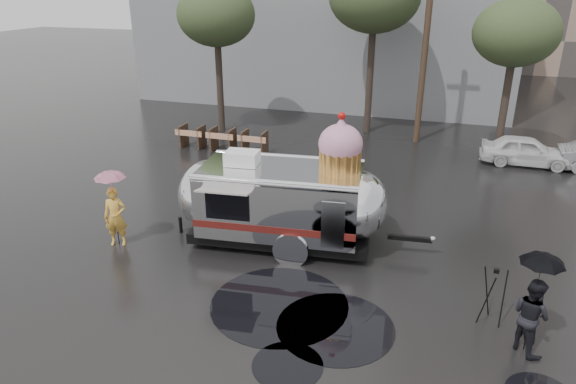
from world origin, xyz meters
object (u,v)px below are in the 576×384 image
(tripod, at_px, (493,292))
(person_right, at_px, (531,315))
(person_left, at_px, (116,217))
(airstream_trailer, at_px, (284,198))

(tripod, bearing_deg, person_right, -43.82)
(person_left, bearing_deg, airstream_trailer, -1.57)
(person_left, xyz_separation_m, tripod, (9.97, -0.59, -0.09))
(person_left, relative_size, person_right, 1.04)
(person_left, height_order, tripod, person_left)
(airstream_trailer, xyz_separation_m, tripod, (5.47, -2.14, -0.62))
(tripod, bearing_deg, person_left, -179.07)
(airstream_trailer, relative_size, person_right, 4.45)
(airstream_trailer, xyz_separation_m, person_left, (-4.50, -1.54, -0.54))
(person_right, distance_m, tripod, 1.01)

